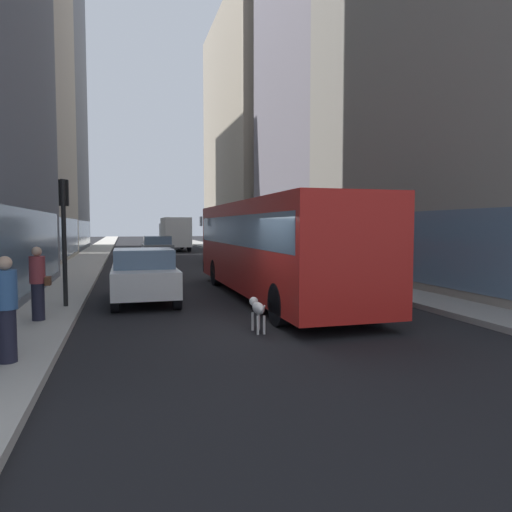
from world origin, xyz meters
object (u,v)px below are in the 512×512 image
traffic_light_near (64,221)px  dalmatian_dog (257,308)px  transit_bus (272,243)px  car_grey_wagon (157,248)px  pedestrian_with_handbag (38,283)px  box_truck (175,233)px  car_black_suv (226,249)px  car_white_van (144,275)px  pedestrian_in_coat (6,308)px

traffic_light_near → dalmatian_dog: bearing=-41.4°
transit_bus → car_grey_wagon: transit_bus is taller
pedestrian_with_handbag → box_truck: bearing=78.8°
dalmatian_dog → car_black_suv: bearing=79.9°
pedestrian_with_handbag → traffic_light_near: (0.36, 1.95, 1.42)m
car_grey_wagon → pedestrian_with_handbag: pedestrian_with_handbag is taller
car_white_van → pedestrian_with_handbag: pedestrian_with_handbag is taller
box_truck → car_black_suv: bearing=-84.1°
car_grey_wagon → transit_bus: bearing=-82.4°
car_white_van → car_black_suv: bearing=68.5°
car_white_van → box_truck: bearing=82.3°
car_white_van → pedestrian_with_handbag: bearing=-129.6°
car_white_van → pedestrian_in_coat: (-2.36, -6.44, 0.19)m
box_truck → traffic_light_near: traffic_light_near is taller
car_black_suv → car_white_van: bearing=-111.5°
car_grey_wagon → car_black_suv: bearing=-41.7°
car_white_van → car_grey_wagon: bearing=84.9°
pedestrian_in_coat → pedestrian_with_handbag: bearing=91.7°
pedestrian_in_coat → traffic_light_near: traffic_light_near is taller
dalmatian_dog → pedestrian_in_coat: bearing=-160.7°
car_black_suv → traffic_light_near: bearing=-116.8°
car_black_suv → pedestrian_with_handbag: pedestrian_with_handbag is taller
pedestrian_in_coat → traffic_light_near: size_ratio=0.50×
pedestrian_with_handbag → pedestrian_in_coat: size_ratio=1.00×
car_white_van → dalmatian_dog: 5.33m
pedestrian_with_handbag → pedestrian_in_coat: same height
dalmatian_dog → pedestrian_in_coat: 4.88m
transit_bus → pedestrian_with_handbag: (-6.46, -2.69, -0.76)m
car_white_van → pedestrian_with_handbag: size_ratio=2.52×
dalmatian_dog → pedestrian_with_handbag: (-4.69, 1.86, 0.50)m
car_grey_wagon → traffic_light_near: traffic_light_near is taller
box_truck → pedestrian_with_handbag: size_ratio=4.44×
box_truck → transit_bus: bearing=-90.0°
car_black_suv → box_truck: bearing=95.9°
car_black_suv → box_truck: (-1.60, 15.41, 0.84)m
car_grey_wagon → dalmatian_dog: 22.63m
car_black_suv → pedestrian_in_coat: pedestrian_in_coat is taller
dalmatian_dog → box_truck: bearing=87.0°
car_white_van → dalmatian_dog: car_white_van is taller
box_truck → dalmatian_dog: (-1.78, -34.46, -1.15)m
transit_bus → car_grey_wagon: (-2.40, 18.07, -0.96)m
car_white_van → pedestrian_in_coat: bearing=-110.1°
car_grey_wagon → traffic_light_near: (-3.70, -18.81, 1.61)m
transit_bus → pedestrian_with_handbag: transit_bus is taller
pedestrian_in_coat → dalmatian_dog: bearing=19.3°
car_black_suv → transit_bus: bearing=-96.3°
car_black_suv → car_grey_wagon: bearing=138.3°
transit_bus → traffic_light_near: (-6.10, -0.74, 0.66)m
dalmatian_dog → traffic_light_near: (-4.32, 3.81, 1.92)m
transit_bus → pedestrian_with_handbag: bearing=-157.4°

